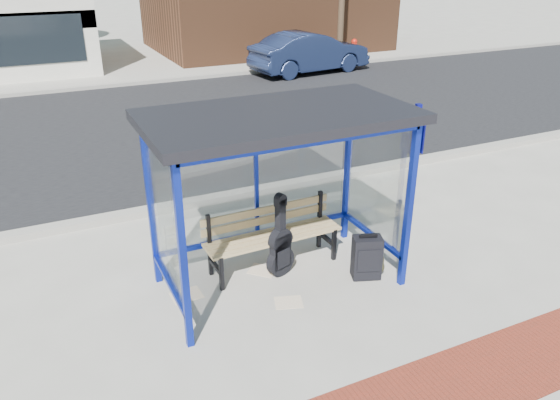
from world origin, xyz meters
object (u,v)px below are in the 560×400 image
guitar_bag (280,248)px  bench (271,232)px  suitcase (367,258)px  fire_hydrant (354,48)px  backpack (374,261)px  parked_car (310,52)px

guitar_bag → bench: bearing=72.0°
suitcase → fire_hydrant: 17.02m
suitcase → fire_hydrant: bearing=78.0°
bench → backpack: (1.20, -0.83, -0.34)m
suitcase → parked_car: bearing=84.8°
parked_car → suitcase: bearing=148.1°
suitcase → backpack: bearing=34.5°
bench → parked_car: (6.97, 11.86, 0.21)m
guitar_bag → fire_hydrant: (10.01, 13.89, 0.02)m
fire_hydrant → parked_car: bearing=-150.3°
bench → suitcase: bench is taller
bench → parked_car: bearing=58.2°
fire_hydrant → backpack: bearing=-121.4°
suitcase → backpack: (0.15, 0.04, -0.12)m
suitcase → backpack: 0.20m
suitcase → parked_car: parked_car is taller
guitar_bag → fire_hydrant: 17.12m
guitar_bag → parked_car: size_ratio=0.26×
backpack → fire_hydrant: 16.91m
bench → fire_hydrant: size_ratio=2.42×
guitar_bag → suitcase: bearing=-47.2°
bench → fire_hydrant: 16.89m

